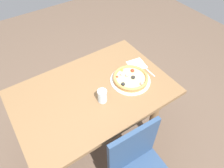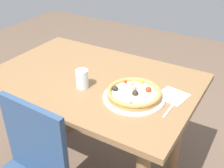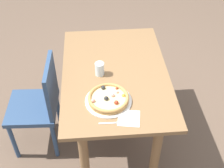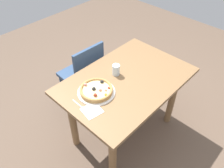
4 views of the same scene
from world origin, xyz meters
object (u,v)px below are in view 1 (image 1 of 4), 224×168
dining_table (94,102)px  fork (147,70)px  plate (130,80)px  pizza (130,78)px  napkin (137,65)px  drinking_glass (102,96)px

dining_table → fork: (0.50, -0.05, 0.14)m
plate → fork: bearing=6.2°
pizza → napkin: size_ratio=2.00×
drinking_glass → napkin: (0.45, 0.17, -0.05)m
plate → napkin: (0.16, 0.12, -0.00)m
plate → fork: 0.20m
plate → drinking_glass: drinking_glass is taller
dining_table → napkin: bearing=5.8°
napkin → pizza: bearing=-143.5°
drinking_glass → napkin: drinking_glass is taller
plate → napkin: size_ratio=2.28×
dining_table → plate: 0.34m
napkin → plate: bearing=-143.4°
drinking_glass → fork: bearing=7.7°
pizza → dining_table: bearing=166.5°
dining_table → napkin: (0.47, 0.05, 0.14)m
dining_table → drinking_glass: drinking_glass is taller
plate → pizza: 0.03m
plate → pizza: bearing=172.1°
fork → dining_table: bearing=85.6°
dining_table → napkin: 0.49m
pizza → fork: pizza is taller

